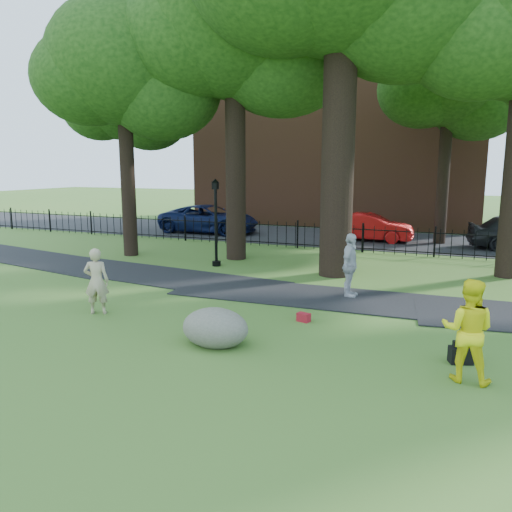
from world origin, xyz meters
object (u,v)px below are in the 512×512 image
at_px(red_sedan, 369,227).
at_px(lamppost, 216,224).
at_px(boulder, 215,325).
at_px(man, 468,330).
at_px(woman, 97,281).

bearing_deg(red_sedan, lamppost, 153.45).
height_order(boulder, red_sedan, red_sedan).
relative_size(boulder, red_sedan, 0.34).
height_order(man, boulder, man).
bearing_deg(boulder, man, 1.39).
bearing_deg(woman, red_sedan, -130.38).
distance_m(lamppost, red_sedan, 9.68).
bearing_deg(lamppost, red_sedan, 63.30).
distance_m(woman, man, 8.82).
bearing_deg(red_sedan, woman, 164.21).
xyz_separation_m(boulder, lamppost, (-3.88, 7.59, 1.19)).
xyz_separation_m(woman, red_sedan, (4.21, 15.40, -0.16)).
bearing_deg(woman, lamppost, -114.89).
bearing_deg(lamppost, man, -40.92).
xyz_separation_m(boulder, red_sedan, (0.35, 16.25, 0.27)).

